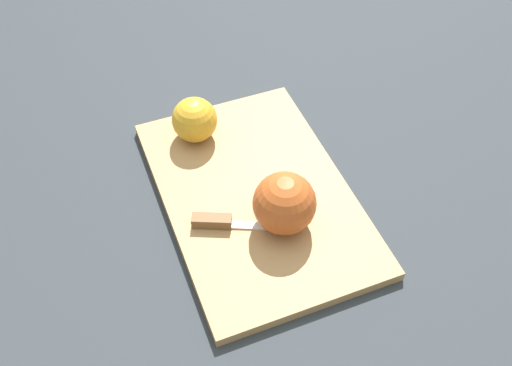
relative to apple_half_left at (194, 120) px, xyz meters
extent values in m
plane|color=#282D33|center=(0.15, 0.03, -0.05)|extent=(4.00, 4.00, 0.00)
cube|color=#A37A4C|center=(0.15, 0.03, -0.04)|extent=(0.42, 0.29, 0.02)
sphere|color=gold|center=(0.00, 0.00, 0.00)|extent=(0.07, 0.07, 0.07)
cylinder|color=beige|center=(-0.01, 0.00, 0.00)|extent=(0.01, 0.07, 0.07)
sphere|color=#AD4C1E|center=(0.21, 0.04, 0.01)|extent=(0.09, 0.09, 0.09)
cylinder|color=beige|center=(0.21, 0.05, 0.01)|extent=(0.03, 0.08, 0.08)
cube|color=silver|center=(0.21, 0.01, -0.03)|extent=(0.05, 0.08, 0.00)
cube|color=brown|center=(0.17, -0.05, -0.03)|extent=(0.04, 0.06, 0.02)
camera|label=1|loc=(0.65, -0.21, 0.63)|focal=42.00mm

